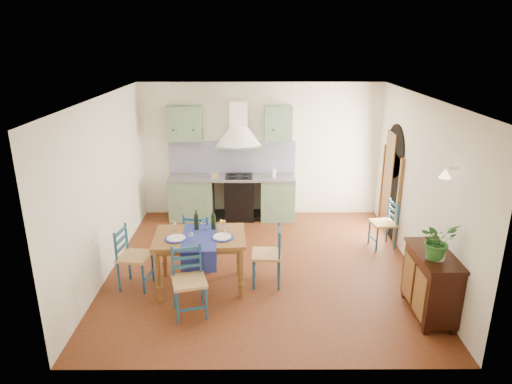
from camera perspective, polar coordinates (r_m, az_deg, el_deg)
floor at (r=7.75m, az=0.81°, el=-9.31°), size 5.00×5.00×0.00m
back_wall at (r=9.50m, az=-2.22°, el=2.89°), size 5.00×0.96×2.80m
right_wall at (r=7.93m, az=19.16°, el=0.75°), size 0.26×5.00×2.80m
left_wall at (r=7.58m, az=-18.40°, el=0.52°), size 0.04×5.00×2.80m
ceiling at (r=6.89m, az=0.92°, el=11.74°), size 5.00×5.00×0.01m
dining_table at (r=6.90m, az=-7.00°, el=-6.19°), size 1.40×1.07×1.17m
chair_near at (r=6.41m, az=-8.38°, el=-10.91°), size 0.55×0.55×0.97m
chair_far at (r=7.57m, az=-7.06°, el=-5.89°), size 0.55×0.55×0.98m
chair_left at (r=7.21m, az=-15.17°, el=-7.83°), size 0.51×0.51×0.97m
chair_right at (r=7.04m, az=1.61°, el=-7.86°), size 0.46×0.46×0.95m
chair_spare at (r=8.60m, az=15.79°, el=-3.80°), size 0.46×0.46×0.87m
sideboard at (r=6.73m, az=21.00°, el=-10.42°), size 0.50×1.05×0.94m
potted_plant at (r=6.31m, az=21.75°, el=-5.65°), size 0.55×0.52×0.50m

